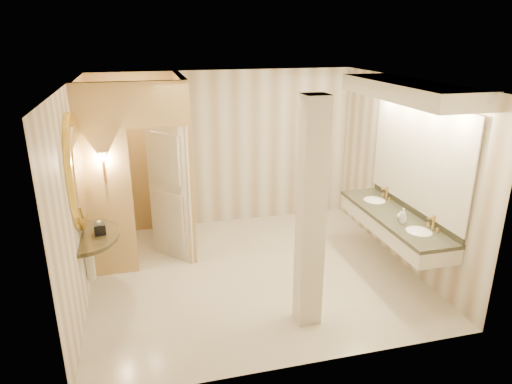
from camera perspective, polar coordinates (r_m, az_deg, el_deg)
floor at (r=6.71m, az=-0.31°, el=-10.04°), size 4.50×4.50×0.00m
ceiling at (r=5.87m, az=-0.36°, el=13.57°), size 4.50×4.50×0.00m
wall_back at (r=8.03m, az=-3.81°, el=5.36°), size 4.50×0.02×2.70m
wall_front at (r=4.38m, az=6.06°, el=-7.12°), size 4.50×0.02×2.70m
wall_left at (r=6.05m, az=-21.50°, el=-0.78°), size 0.02×4.00×2.70m
wall_right at (r=7.02m, az=17.80°, el=2.36°), size 0.02×4.00×2.70m
toilet_closet at (r=6.90m, az=-11.51°, el=2.93°), size 1.50×1.55×2.70m
wall_sconce at (r=6.31m, az=-18.59°, el=4.03°), size 0.14×0.14×0.42m
vanity at (r=6.48m, az=17.83°, el=3.53°), size 0.75×2.38×2.09m
console_shelf at (r=6.00m, az=-21.19°, el=-0.89°), size 1.11×1.11×2.01m
pillar at (r=5.14m, az=6.86°, el=-3.04°), size 0.27×0.27×2.70m
tissue_box at (r=6.11m, az=-18.95°, el=-4.39°), size 0.15×0.15×0.14m
toilet at (r=7.90m, az=-11.10°, el=-2.31°), size 0.54×0.86×0.84m
soap_bottle_a at (r=6.46m, az=17.99°, el=-3.05°), size 0.07×0.07×0.12m
soap_bottle_b at (r=6.52m, az=17.62°, el=-2.78°), size 0.11×0.11×0.12m
soap_bottle_c at (r=6.39m, az=17.88°, el=-2.84°), size 0.09×0.09×0.21m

